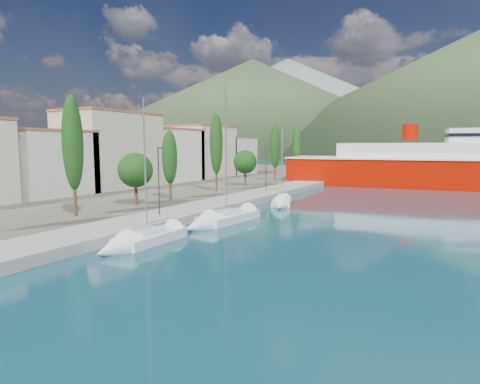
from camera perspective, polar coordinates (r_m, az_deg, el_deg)
The scene contains 10 objects.
ground at distance 133.18m, azimuth 23.03°, elevation 3.05°, with size 1400.00×1400.00×0.00m, color #103D4C.
quay at distance 45.44m, azimuth -2.46°, elevation -1.74°, with size 5.00×88.00×0.80m, color gray.
land_strip at distance 78.60m, azimuth -22.56°, elevation 1.24°, with size 70.00×148.00×0.70m, color #565644.
town_buildings at distance 67.80m, azimuth -14.26°, elevation 5.19°, with size 9.20×69.20×11.30m.
tree_row at distance 53.42m, azimuth -5.03°, elevation 5.38°, with size 3.67×63.49×10.75m.
lamp_posts at distance 36.25m, azimuth -11.66°, elevation 1.88°, with size 0.15×45.16×6.06m.
sailboat_near at distance 28.66m, azimuth -15.15°, elevation -7.10°, with size 2.32×7.79×11.19m.
sailboat_mid at distance 35.40m, azimuth -3.76°, elevation -4.25°, with size 3.33×9.63×13.59m.
sailboat_far at distance 46.39m, azimuth 5.82°, elevation -1.75°, with size 4.12×6.87×9.63m.
ferry at distance 75.94m, azimuth 28.88°, elevation 3.08°, with size 57.48×18.83×11.21m.
Camera 1 is at (14.75, -12.18, 6.96)m, focal length 30.00 mm.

